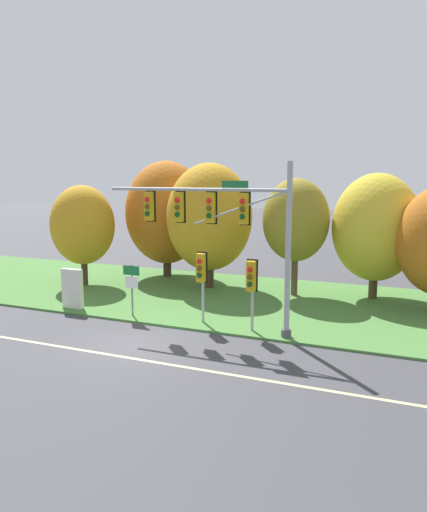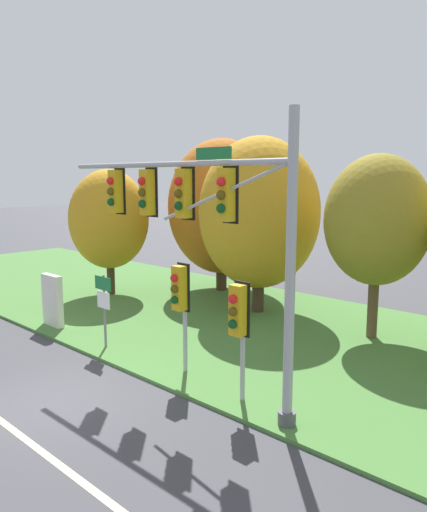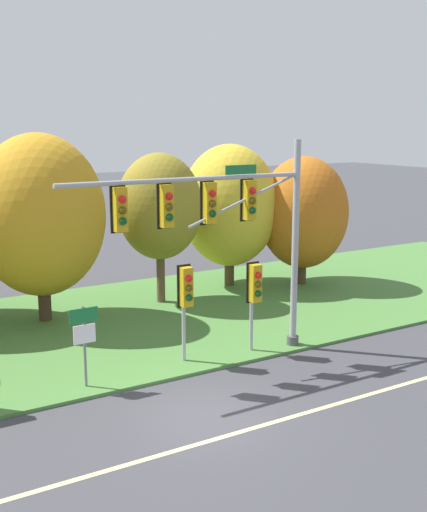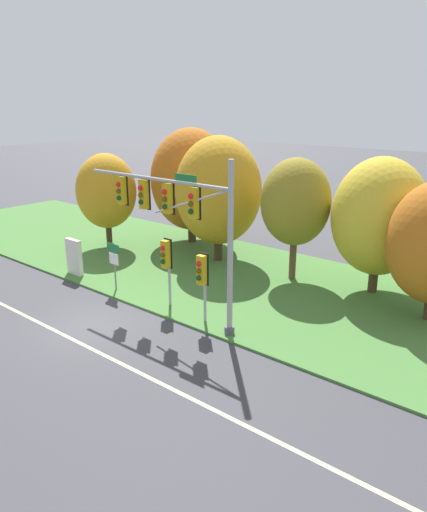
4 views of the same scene
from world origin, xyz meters
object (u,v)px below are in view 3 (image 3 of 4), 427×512
object	(u,v)px
traffic_signal_mast	(225,218)
tree_behind_signpost	(40,216)
tree_right_far	(303,213)
tree_tall_centre	(230,206)
pedestrian_signal_near_kerb	(255,288)
tree_mid_verge	(160,207)
route_sign_post	(84,334)
pedestrian_signal_further_along	(186,293)

from	to	relation	value
traffic_signal_mast	tree_behind_signpost	size ratio (longest dim) A/B	1.16
tree_behind_signpost	tree_right_far	distance (m)	11.94
tree_behind_signpost	tree_tall_centre	xyz separation A→B (m)	(8.84, 0.91, -0.31)
tree_tall_centre	pedestrian_signal_near_kerb	bearing A→B (deg)	-117.10
traffic_signal_mast	tree_mid_verge	size ratio (longest dim) A/B	1.32
tree_behind_signpost	tree_right_far	size ratio (longest dim) A/B	1.19
pedestrian_signal_near_kerb	tree_right_far	bearing A→B (deg)	42.04
tree_tall_centre	tree_right_far	world-z (taller)	tree_tall_centre
pedestrian_signal_near_kerb	traffic_signal_mast	bearing A→B (deg)	-174.70
tree_right_far	route_sign_post	bearing A→B (deg)	-153.81
traffic_signal_mast	tree_mid_verge	world-z (taller)	traffic_signal_mast
tree_behind_signpost	tree_mid_verge	size ratio (longest dim) A/B	1.13
route_sign_post	tree_right_far	bearing A→B (deg)	26.19
pedestrian_signal_near_kerb	route_sign_post	size ratio (longest dim) A/B	1.26
traffic_signal_mast	route_sign_post	bearing A→B (deg)	177.27
pedestrian_signal_near_kerb	tree_tall_centre	distance (m)	8.93
route_sign_post	tree_behind_signpost	distance (m)	7.28
route_sign_post	tree_tall_centre	xyz separation A→B (m)	(9.69, 7.73, 2.12)
tree_mid_verge	pedestrian_signal_near_kerb	bearing A→B (deg)	-90.59
tree_mid_verge	tree_tall_centre	bearing A→B (deg)	12.63
pedestrian_signal_near_kerb	tree_tall_centre	bearing A→B (deg)	62.90
tree_tall_centre	tree_right_far	size ratio (longest dim) A/B	1.09
tree_tall_centre	route_sign_post	bearing A→B (deg)	-141.44
traffic_signal_mast	tree_right_far	distance (m)	10.59
pedestrian_signal_near_kerb	pedestrian_signal_further_along	world-z (taller)	pedestrian_signal_further_along
pedestrian_signal_further_along	tree_mid_verge	distance (m)	7.28
traffic_signal_mast	tree_behind_signpost	xyz separation A→B (m)	(-3.63, 7.02, -0.50)
pedestrian_signal_further_along	tree_behind_signpost	distance (m)	7.28
tree_behind_signpost	pedestrian_signal_further_along	bearing A→B (deg)	-69.37
tree_mid_verge	tree_tall_centre	distance (m)	4.04
tree_behind_signpost	tree_right_far	bearing A→B (deg)	-2.57
tree_behind_signpost	tree_mid_verge	world-z (taller)	tree_behind_signpost
route_sign_post	tree_mid_verge	world-z (taller)	tree_mid_verge
route_sign_post	pedestrian_signal_further_along	bearing A→B (deg)	3.46
traffic_signal_mast	tree_tall_centre	bearing A→B (deg)	56.72
tree_behind_signpost	tree_mid_verge	xyz separation A→B (m)	(4.90, 0.03, -0.01)
pedestrian_signal_near_kerb	tree_mid_verge	world-z (taller)	tree_mid_verge
route_sign_post	traffic_signal_mast	bearing A→B (deg)	-2.73
pedestrian_signal_further_along	tree_tall_centre	distance (m)	9.95
pedestrian_signal_near_kerb	tree_behind_signpost	bearing A→B (deg)	124.95
pedestrian_signal_near_kerb	tree_right_far	world-z (taller)	tree_right_far
pedestrian_signal_near_kerb	tree_behind_signpost	world-z (taller)	tree_behind_signpost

